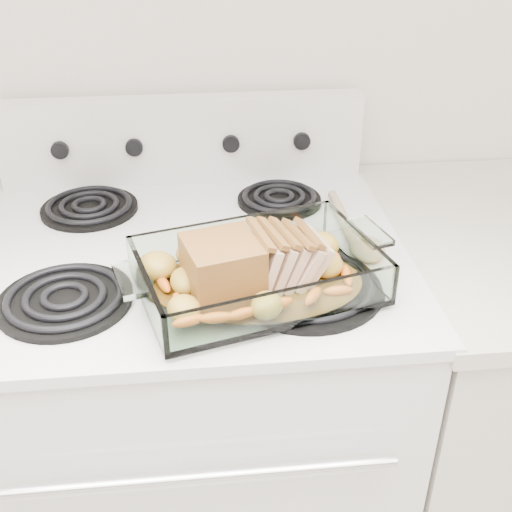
{
  "coord_description": "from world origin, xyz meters",
  "views": [
    {
      "loc": [
        0.02,
        0.65,
        1.51
      ],
      "look_at": [
        0.11,
        1.51,
        0.99
      ],
      "focal_mm": 45.0,
      "sensor_mm": 36.0,
      "label": 1
    }
  ],
  "objects": [
    {
      "name": "pork_roast",
      "position": [
        0.09,
        1.49,
        0.99
      ],
      "size": [
        0.23,
        0.11,
        0.09
      ],
      "rotation": [
        0.0,
        0.0,
        0.23
      ],
      "color": "#985E25",
      "rests_on": "baking_dish"
    },
    {
      "name": "baking_dish",
      "position": [
        0.11,
        1.49,
        0.96
      ],
      "size": [
        0.36,
        0.24,
        0.07
      ],
      "rotation": [
        0.0,
        0.0,
        0.26
      ],
      "color": "silver",
      "rests_on": "electric_range"
    },
    {
      "name": "counter_right",
      "position": [
        0.67,
        1.66,
        0.47
      ],
      "size": [
        0.58,
        0.68,
        0.93
      ],
      "color": "beige",
      "rests_on": "ground"
    },
    {
      "name": "electric_range",
      "position": [
        0.0,
        1.66,
        0.48
      ],
      "size": [
        0.78,
        0.7,
        1.12
      ],
      "color": "silver",
      "rests_on": "ground"
    },
    {
      "name": "wooden_spoon",
      "position": [
        0.31,
        1.64,
        0.94
      ],
      "size": [
        0.06,
        0.27,
        0.02
      ],
      "rotation": [
        0.0,
        0.0,
        0.01
      ],
      "color": "tan",
      "rests_on": "electric_range"
    },
    {
      "name": "roast_vegetables",
      "position": [
        0.11,
        1.52,
        0.97
      ],
      "size": [
        0.33,
        0.18,
        0.04
      ],
      "rotation": [
        0.0,
        0.0,
        -0.27
      ],
      "color": "#F45C1B",
      "rests_on": "baking_dish"
    }
  ]
}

